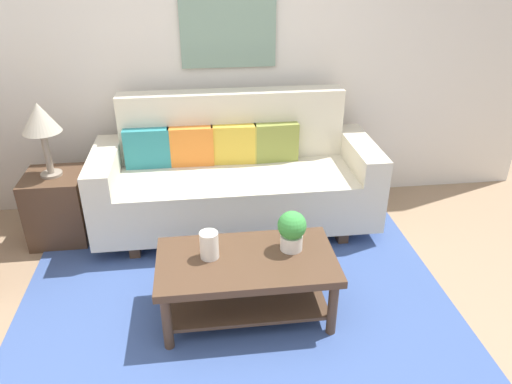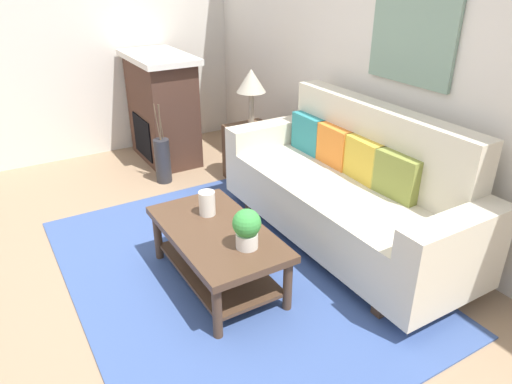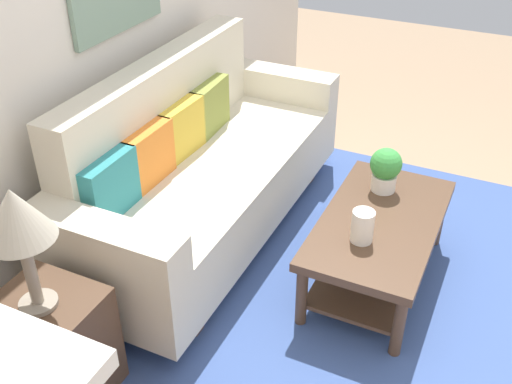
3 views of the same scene
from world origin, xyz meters
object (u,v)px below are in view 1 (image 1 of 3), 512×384
Objects in this scene: tabletop_vase at (209,245)px; couch at (236,178)px; potted_plant_tabletop at (292,230)px; throw_pillow_teal at (147,148)px; side_table at (59,207)px; framed_painting at (228,27)px; throw_pillow_mustard at (234,144)px; coffee_table at (247,273)px; throw_pillow_olive at (276,142)px; table_lamp at (40,121)px; throw_pillow_orange at (191,146)px.

couch is at bearing 76.77° from tabletop_vase.
couch reaches higher than potted_plant_tabletop.
throw_pillow_teal is 1.52m from potted_plant_tabletop.
side_table is 0.73× the size of framed_painting.
throw_pillow_mustard is 1.30m from coffee_table.
throw_pillow_olive reaches higher than potted_plant_tabletop.
table_lamp is at bearing -173.39° from throw_pillow_mustard.
throw_pillow_teal is 1.37× the size of potted_plant_tabletop.
throw_pillow_teal is 0.69m from throw_pillow_mustard.
tabletop_vase is (-0.25, -1.20, -0.16)m from throw_pillow_mustard.
throw_pillow_olive is at bearing 5.31° from side_table.
framed_painting is (1.41, 0.50, 0.54)m from table_lamp.
throw_pillow_orange is 0.35m from throw_pillow_mustard.
throw_pillow_olive is at bearing 85.73° from potted_plant_tabletop.
throw_pillow_orange is at bearing 180.00° from throw_pillow_mustard.
throw_pillow_teal reaches higher than coffee_table.
potted_plant_tabletop is (0.61, -1.18, -0.11)m from throw_pillow_orange.
coffee_table is 1.93× the size of table_lamp.
throw_pillow_orange is at bearing 94.42° from tabletop_vase.
couch is 0.28m from throw_pillow_mustard.
table_lamp is at bearing -174.69° from throw_pillow_olive.
potted_plant_tabletop is (0.26, -1.05, 0.14)m from couch.
framed_painting is (0.03, 1.59, 1.22)m from coffee_table.
couch reaches higher than coffee_table.
throw_pillow_teal is at bearing 12.81° from table_lamp.
side_table is (-1.38, 1.08, -0.03)m from coffee_table.
table_lamp is (-1.41, -0.16, 0.31)m from throw_pillow_mustard.
throw_pillow_mustard is 1.00× the size of throw_pillow_olive.
throw_pillow_orange is 0.64× the size of side_table.
couch is 1.42m from side_table.
potted_plant_tabletop is (0.95, -1.18, -0.11)m from throw_pillow_teal.
couch is 1.11m from tabletop_vase.
tabletop_vase is 0.31× the size of table_lamp.
potted_plant_tabletop is at bearing 13.39° from coffee_table.
framed_painting reaches higher than tabletop_vase.
throw_pillow_teal is 0.35m from throw_pillow_orange.
throw_pillow_teal is 0.33× the size of coffee_table.
framed_painting is (-0.26, 1.52, 0.96)m from potted_plant_tabletop.
side_table is (-1.67, 1.01, -0.29)m from potted_plant_tabletop.
throw_pillow_orange is 1.00× the size of throw_pillow_mustard.
throw_pillow_olive is 1.37× the size of potted_plant_tabletop.
couch is at bearing -10.29° from throw_pillow_teal.
coffee_table is at bearing -106.89° from throw_pillow_olive.
framed_painting is at bearing 99.67° from potted_plant_tabletop.
throw_pillow_orange and throw_pillow_olive have the same top height.
table_lamp reaches higher than throw_pillow_mustard.
throw_pillow_teal is 0.63× the size of table_lamp.
framed_painting is (0.00, 0.34, 0.86)m from throw_pillow_mustard.
tabletop_vase reaches higher than side_table.
tabletop_vase is at bearing -85.58° from throw_pillow_orange.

